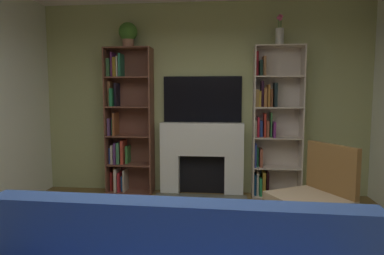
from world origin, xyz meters
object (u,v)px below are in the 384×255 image
object	(u,v)px
fireplace	(202,156)
armchair	(315,194)
vase_with_flowers	(280,34)
bookshelf_left	(125,125)
potted_plant	(128,34)
tv	(202,99)
bookshelf_right	(271,124)

from	to	relation	value
fireplace	armchair	xyz separation A→B (m)	(1.25, -1.55, -0.07)
fireplace	vase_with_flowers	bearing A→B (deg)	-1.44
fireplace	bookshelf_left	distance (m)	1.27
fireplace	potted_plant	world-z (taller)	potted_plant
fireplace	tv	size ratio (longest dim) A/B	1.14
armchair	tv	bearing A→B (deg)	127.25
bookshelf_right	armchair	xyz separation A→B (m)	(0.24, -1.57, -0.56)
tv	bookshelf_left	size ratio (longest dim) A/B	0.53
potted_plant	bookshelf_right	bearing A→B (deg)	1.13
bookshelf_right	potted_plant	world-z (taller)	potted_plant
potted_plant	armchair	distance (m)	3.38
tv	potted_plant	bearing A→B (deg)	-173.76
tv	fireplace	bearing A→B (deg)	-90.00
bookshelf_right	armchair	world-z (taller)	bookshelf_right
bookshelf_left	bookshelf_right	size ratio (longest dim) A/B	1.00
bookshelf_right	vase_with_flowers	bearing A→B (deg)	-25.93
fireplace	bookshelf_left	xyz separation A→B (m)	(-1.18, 0.01, 0.47)
fireplace	bookshelf_left	size ratio (longest dim) A/B	0.61
tv	bookshelf_left	world-z (taller)	bookshelf_left
fireplace	armchair	world-z (taller)	fireplace
tv	bookshelf_left	distance (m)	1.25
potted_plant	vase_with_flowers	bearing A→B (deg)	0.02
vase_with_flowers	potted_plant	bearing A→B (deg)	-179.98
tv	bookshelf_left	xyz separation A→B (m)	(-1.18, -0.08, -0.39)
fireplace	tv	world-z (taller)	tv
potted_plant	vase_with_flowers	xyz separation A→B (m)	(2.19, 0.00, -0.05)
tv	vase_with_flowers	world-z (taller)	vase_with_flowers
bookshelf_left	armchair	bearing A→B (deg)	-32.72
tv	potted_plant	xyz separation A→B (m)	(-1.10, -0.12, 0.97)
fireplace	bookshelf_right	world-z (taller)	bookshelf_right
bookshelf_right	bookshelf_left	bearing A→B (deg)	-179.89
bookshelf_left	armchair	xyz separation A→B (m)	(2.43, -1.56, -0.53)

